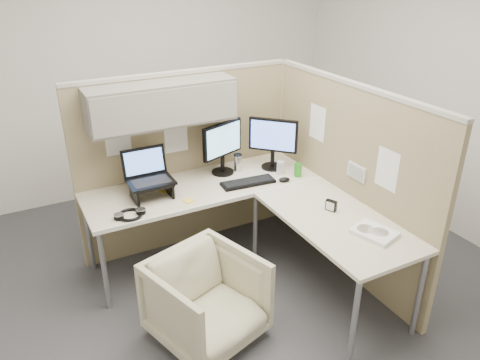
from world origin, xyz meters
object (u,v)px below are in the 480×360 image
desk (250,204)px  keyboard (248,182)px  monitor_left (222,144)px  office_chair (207,297)px

desk → keyboard: (0.12, 0.25, 0.05)m
monitor_left → keyboard: bearing=-93.3°
desk → office_chair: desk is taller
office_chair → keyboard: size_ratio=1.51×
office_chair → keyboard: 1.12m
desk → office_chair: 0.87m
desk → monitor_left: (0.03, 0.55, 0.32)m
office_chair → monitor_left: monitor_left is taller
office_chair → monitor_left: (0.64, 1.06, 0.66)m
monitor_left → desk: bearing=-112.8°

